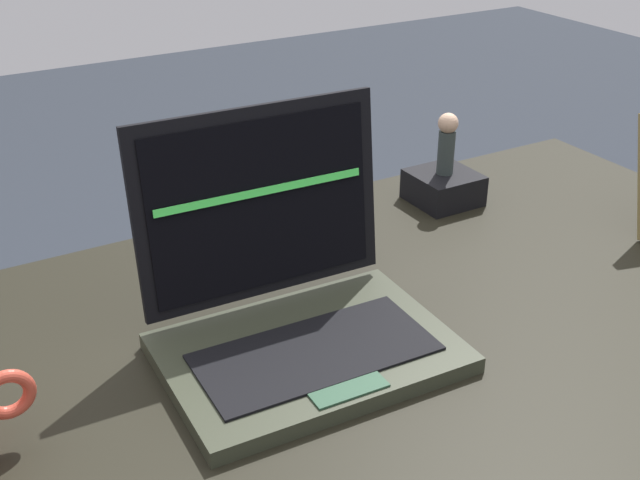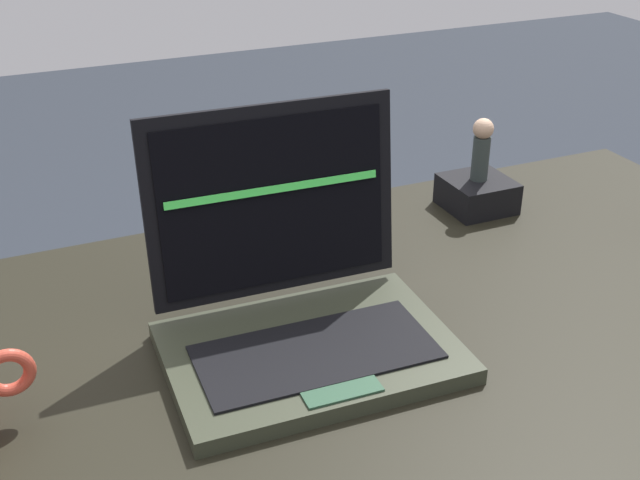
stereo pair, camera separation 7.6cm
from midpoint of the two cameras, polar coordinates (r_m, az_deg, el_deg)
name	(u,v)px [view 1 (the left image)]	position (r m, az deg, el deg)	size (l,w,h in m)	color
desk	(344,425)	(0.94, -0.73, -12.95)	(1.34, 0.74, 0.73)	black
laptop_front	(293,305)	(0.86, -4.45, -4.62)	(0.31, 0.24, 0.24)	#303426
figurine_stand	(443,187)	(1.21, 6.88, 3.65)	(0.09, 0.09, 0.05)	black
figurine	(447,141)	(1.18, 7.08, 6.88)	(0.03, 0.03, 0.09)	#2E3634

